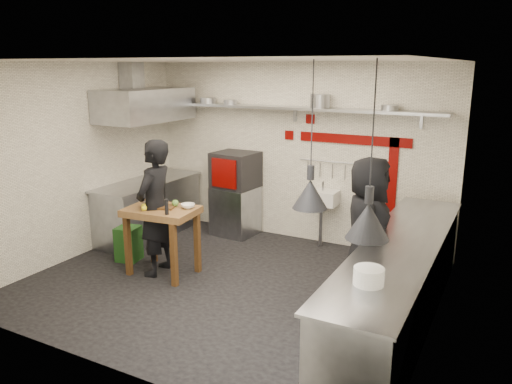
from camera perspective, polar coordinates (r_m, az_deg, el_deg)
The scene contains 47 objects.
floor at distance 6.57m, azimuth -3.20°, elevation -10.45°, with size 5.00×5.00×0.00m, color black.
ceiling at distance 5.97m, azimuth -3.58°, elevation 14.76°, with size 5.00×5.00×0.00m, color beige.
wall_back at distance 7.96m, azimuth 4.50°, elevation 4.47°, with size 5.00×0.04×2.80m, color white.
wall_front at distance 4.52m, azimuth -17.32°, elevation -3.69°, with size 5.00×0.04×2.80m, color white.
wall_left at distance 7.70m, azimuth -19.54°, elevation 3.37°, with size 0.04×4.20×2.80m, color white.
wall_right at distance 5.31m, azimuth 20.38°, elevation -1.32°, with size 0.04×4.20×2.80m, color white.
red_band_horiz at distance 7.57m, azimuth 11.12°, elevation 5.90°, with size 1.70×0.02×0.14m, color #640402.
red_band_vert at distance 7.51m, azimuth 15.32°, elevation 1.86°, with size 0.14×0.02×1.10m, color #640402.
red_tile_a at distance 7.77m, azimuth 6.23°, elevation 8.29°, with size 0.14×0.02×0.14m, color #640402.
red_tile_b at distance 7.94m, azimuth 3.81°, elevation 6.50°, with size 0.14×0.02×0.14m, color #640402.
back_shelf at distance 7.70m, azimuth 4.06°, elevation 9.56°, with size 4.60×0.34×0.04m, color gray.
shelf_bracket_left at distance 8.78m, azimuth -7.10°, elevation 9.40°, with size 0.04×0.06×0.24m, color gray.
shelf_bracket_mid at distance 7.85m, azimuth 4.50°, elevation 8.90°, with size 0.04×0.06×0.24m, color gray.
shelf_bracket_right at distance 7.31m, azimuth 18.42°, elevation 7.84°, with size 0.04×0.06×0.24m, color gray.
pan_far_left at distance 8.42m, azimuth -5.50°, elevation 10.37°, with size 0.27×0.27×0.09m, color gray.
pan_mid_left at distance 8.19m, azimuth -2.94°, elevation 10.24°, with size 0.22×0.22×0.07m, color gray.
stock_pot at distance 7.52m, azimuth 7.32°, elevation 10.29°, with size 0.29×0.29×0.20m, color gray.
pan_right at distance 7.23m, azimuth 15.04°, elevation 9.29°, with size 0.24×0.24×0.08m, color gray.
oven_stand at distance 8.31m, azimuth -2.38°, elevation -2.16°, with size 0.66×0.60×0.80m, color gray.
combi_oven at distance 8.17m, azimuth -2.34°, elevation 2.55°, with size 0.66×0.62×0.58m, color black.
oven_door at distance 7.90m, azimuth -3.69°, elevation 2.13°, with size 0.46×0.03×0.46m, color #640402.
oven_glass at distance 7.95m, azimuth -3.83°, elevation 2.19°, with size 0.38×0.02×0.34m, color black.
hand_sink at distance 7.72m, azimuth 7.62°, elevation -0.62°, with size 0.46×0.34×0.22m, color silver.
sink_tap at distance 7.68m, azimuth 7.66°, elevation 0.68°, with size 0.03×0.03×0.14m, color gray.
sink_drain at distance 7.81m, azimuth 7.41°, elevation -3.80°, with size 0.06×0.06×0.66m, color gray.
utensil_rail at distance 7.74m, azimuth 8.11°, elevation 3.49°, with size 0.02×0.02×0.90m, color gray.
counter_right at distance 5.67m, azimuth 16.00°, elevation -10.19°, with size 0.70×3.80×0.90m, color gray.
counter_right_top at distance 5.50m, azimuth 16.33°, elevation -5.77°, with size 0.76×3.90×0.03m, color gray.
plate_stack at distance 4.40m, azimuth 12.76°, elevation -9.38°, with size 0.26×0.26×0.15m, color silver.
small_bowl_right at distance 4.44m, azimuth 12.53°, elevation -9.88°, with size 0.18×0.18×0.05m, color silver.
counter_left at distance 8.41m, azimuth -12.15°, elevation -1.92°, with size 0.70×1.90×0.90m, color gray.
counter_left_top at distance 8.30m, azimuth -12.32°, elevation 1.17°, with size 0.76×2.00×0.03m, color gray.
extractor_hood at distance 8.08m, azimuth -12.51°, elevation 9.69°, with size 0.78×1.60×0.50m, color gray.
hood_duct at distance 8.23m, azimuth -14.02°, elevation 12.48°, with size 0.28×0.28×0.50m, color gray.
green_bin at distance 7.47m, azimuth -14.36°, elevation -5.73°, with size 0.31×0.31×0.50m, color #1D4F1A.
prep_table at distance 6.84m, azimuth -10.61°, elevation -5.53°, with size 0.92×0.64×0.92m, color brown, non-canonical shape.
cutting_board at distance 6.70m, azimuth -10.63°, elevation -1.70°, with size 0.32×0.22×0.03m, color #513217.
pepper_mill at distance 6.37m, azimuth -10.18°, elevation -1.69°, with size 0.05×0.05×0.20m, color black.
lemon_a at distance 6.67m, azimuth -12.68°, elevation -1.61°, with size 0.07×0.07×0.07m, color yellow.
lemon_b at distance 6.60m, azimuth -12.67°, elevation -1.81°, with size 0.07×0.07×0.07m, color yellow.
veg_ball at distance 6.71m, azimuth -9.22°, elevation -1.27°, with size 0.09×0.09×0.09m, color #568333.
steel_tray at distance 6.95m, azimuth -12.15°, elevation -1.18°, with size 0.16×0.11×0.03m, color gray.
bowl at distance 6.63m, azimuth -7.79°, elevation -1.60°, with size 0.19×0.19×0.06m, color silver.
heat_lamp_near at distance 4.71m, azimuth 6.38°, elevation 6.33°, with size 0.34×0.34×1.40m, color black, non-canonical shape.
heat_lamp_far at distance 4.01m, azimuth 13.10°, elevation 4.45°, with size 0.36×0.36×1.43m, color black, non-canonical shape.
chef_left at distance 6.74m, azimuth -11.44°, elevation -1.80°, with size 0.67×0.44×1.83m, color black.
chef_right at distance 6.03m, azimuth 12.62°, elevation -4.21°, with size 0.85×0.55×1.74m, color black.
Camera 1 is at (3.11, -5.10, 2.74)m, focal length 35.00 mm.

